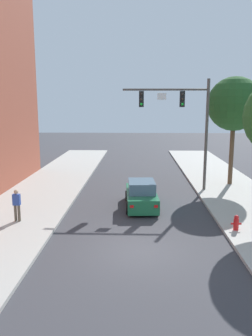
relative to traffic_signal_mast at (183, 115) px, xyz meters
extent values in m
plane|color=#38383D|center=(-3.01, -9.80, -5.30)|extent=(120.00, 120.00, 0.00)
cylinder|color=#514C47|center=(1.59, 0.01, -1.40)|extent=(0.20, 0.20, 7.50)
cylinder|color=#514C47|center=(-1.24, 0.01, 1.65)|extent=(5.68, 0.14, 0.14)
cube|color=black|center=(-0.11, 0.01, 1.02)|extent=(0.32, 0.28, 1.05)
sphere|color=#2D2823|center=(-0.11, -0.14, 1.35)|extent=(0.18, 0.18, 0.18)
sphere|color=#2D2823|center=(-0.11, -0.14, 1.02)|extent=(0.18, 0.18, 0.18)
sphere|color=green|center=(-0.11, -0.14, 0.69)|extent=(0.18, 0.18, 0.18)
cube|color=black|center=(-2.83, 0.01, 1.02)|extent=(0.32, 0.28, 1.05)
sphere|color=#2D2823|center=(-2.83, -0.14, 1.35)|extent=(0.18, 0.18, 0.18)
sphere|color=#2D2823|center=(-2.83, -0.14, 1.02)|extent=(0.18, 0.18, 0.18)
sphere|color=green|center=(-2.83, -0.14, 0.69)|extent=(0.18, 0.18, 0.18)
cube|color=white|center=(-1.47, -0.01, 1.20)|extent=(0.60, 0.03, 0.44)
cube|color=#1E663D|center=(-2.83, -3.78, -4.74)|extent=(1.93, 4.29, 0.80)
cube|color=slate|center=(-2.82, -3.93, -4.02)|extent=(1.61, 2.08, 0.64)
cylinder|color=black|center=(-3.70, -2.52, -4.98)|extent=(0.25, 0.65, 0.64)
cylinder|color=black|center=(-2.09, -2.43, -4.98)|extent=(0.25, 0.65, 0.64)
cylinder|color=black|center=(-3.56, -5.12, -4.98)|extent=(0.25, 0.65, 0.64)
cylinder|color=black|center=(-1.95, -5.03, -4.98)|extent=(0.25, 0.65, 0.64)
cube|color=red|center=(-3.35, -5.93, -4.62)|extent=(0.20, 0.05, 0.14)
cube|color=red|center=(-2.08, -5.86, -4.62)|extent=(0.20, 0.05, 0.14)
cylinder|color=brown|center=(-9.20, -6.88, -4.73)|extent=(0.14, 0.14, 0.85)
cylinder|color=brown|center=(-9.02, -6.88, -4.73)|extent=(0.14, 0.14, 0.85)
cube|color=#2D4799|center=(-9.11, -6.88, -4.02)|extent=(0.36, 0.22, 0.56)
sphere|color=tan|center=(-9.11, -6.88, -3.62)|extent=(0.22, 0.22, 0.22)
cylinder|color=red|center=(1.58, -7.71, -4.88)|extent=(0.24, 0.24, 0.55)
sphere|color=red|center=(1.58, -7.71, -4.54)|extent=(0.22, 0.22, 0.22)
cylinder|color=red|center=(1.40, -7.71, -4.85)|extent=(0.12, 0.09, 0.09)
cylinder|color=red|center=(1.76, -7.71, -4.85)|extent=(0.12, 0.09, 0.09)
cylinder|color=brown|center=(3.83, 1.72, -2.94)|extent=(0.32, 0.32, 4.43)
sphere|color=#235123|center=(3.83, 1.72, 0.72)|extent=(3.86, 3.86, 3.86)
camera|label=1|loc=(-3.07, -22.67, 0.61)|focal=35.47mm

